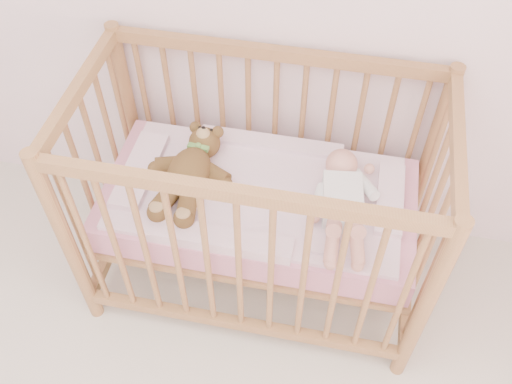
# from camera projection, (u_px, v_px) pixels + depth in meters

# --- Properties ---
(crib) EXTENTS (1.36, 0.76, 1.00)m
(crib) POSITION_uv_depth(u_px,v_px,m) (259.00, 202.00, 2.26)
(crib) COLOR #AA8248
(crib) RESTS_ON floor
(mattress) EXTENTS (1.22, 0.62, 0.13)m
(mattress) POSITION_uv_depth(u_px,v_px,m) (259.00, 204.00, 2.27)
(mattress) COLOR pink
(mattress) RESTS_ON crib
(blanket) EXTENTS (1.10, 0.58, 0.06)m
(blanket) POSITION_uv_depth(u_px,v_px,m) (259.00, 192.00, 2.21)
(blanket) COLOR #F3A7C7
(blanket) RESTS_ON mattress
(baby) EXTENTS (0.34, 0.59, 0.13)m
(baby) POSITION_uv_depth(u_px,v_px,m) (343.00, 197.00, 2.10)
(baby) COLOR white
(baby) RESTS_ON blanket
(teddy_bear) EXTENTS (0.40, 0.53, 0.14)m
(teddy_bear) POSITION_uv_depth(u_px,v_px,m) (189.00, 171.00, 2.17)
(teddy_bear) COLOR brown
(teddy_bear) RESTS_ON blanket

